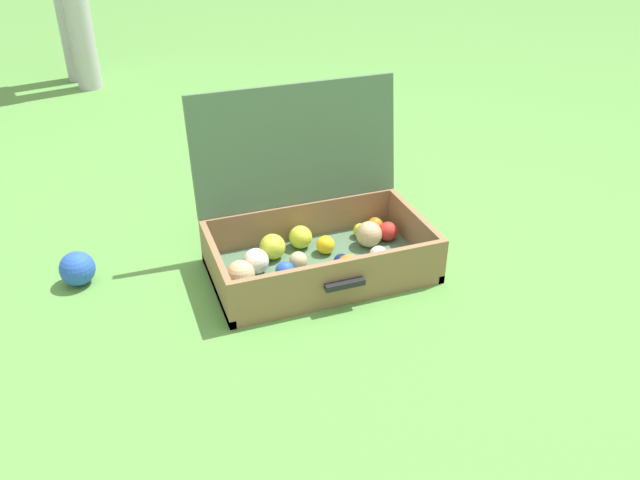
{
  "coord_description": "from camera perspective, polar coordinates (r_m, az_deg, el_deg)",
  "views": [
    {
      "loc": [
        -0.53,
        -1.44,
        1.05
      ],
      "look_at": [
        0.02,
        0.05,
        0.11
      ],
      "focal_mm": 36.69,
      "sensor_mm": 36.0,
      "label": 1
    }
  ],
  "objects": [
    {
      "name": "ground_plane",
      "position": [
        1.86,
        0.09,
        -3.72
      ],
      "size": [
        16.0,
        16.0,
        0.0
      ],
      "primitive_type": "plane",
      "color": "#569342"
    },
    {
      "name": "open_suitcase",
      "position": [
        1.89,
        -0.59,
        0.8
      ],
      "size": [
        0.62,
        0.44,
        0.49
      ],
      "color": "#4C7051",
      "rests_on": "ground"
    },
    {
      "name": "stray_ball_on_grass",
      "position": [
        1.95,
        -20.41,
        -2.35
      ],
      "size": [
        0.1,
        0.1,
        0.1
      ],
      "primitive_type": "sphere",
      "color": "blue",
      "rests_on": "ground"
    }
  ]
}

